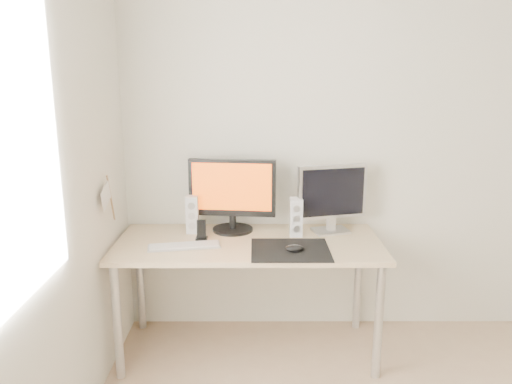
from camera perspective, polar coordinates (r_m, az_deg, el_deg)
name	(u,v)px	position (r m, az deg, el deg)	size (l,w,h in m)	color
wall_back	(391,147)	(3.38, 15.20, 5.00)	(3.50, 3.50, 0.00)	silver
mousepad	(290,250)	(2.89, 3.95, -6.62)	(0.45, 0.40, 0.00)	black
mouse	(294,248)	(2.85, 4.41, -6.43)	(0.11, 0.06, 0.04)	black
desk	(248,253)	(3.05, -0.87, -7.03)	(1.60, 0.70, 0.73)	#D1B587
main_monitor	(232,193)	(3.15, -2.74, -0.07)	(0.55, 0.29, 0.47)	black
second_monitor	(332,195)	(3.17, 8.69, -0.38)	(0.45, 0.21, 0.43)	silver
speaker_left	(192,214)	(3.18, -7.27, -2.54)	(0.08, 0.09, 0.24)	white
speaker_right	(296,217)	(3.11, 4.60, -2.87)	(0.08, 0.09, 0.24)	silver
keyboard	(184,246)	(2.96, -8.19, -6.12)	(0.43, 0.19, 0.02)	#B8B8BB
phone_dock	(202,234)	(3.06, -6.24, -4.77)	(0.07, 0.06, 0.13)	black
pennant	(108,196)	(2.92, -16.61, -0.44)	(0.01, 0.23, 0.29)	#A57F54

